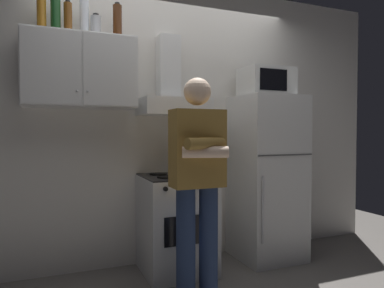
# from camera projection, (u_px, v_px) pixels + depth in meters

# --- Properties ---
(ground_plane) EXTENTS (7.00, 7.00, 0.00)m
(ground_plane) POSITION_uv_depth(u_px,v_px,m) (192.00, 281.00, 2.96)
(ground_plane) COLOR slate
(back_wall_tiled) EXTENTS (4.80, 0.10, 2.70)m
(back_wall_tiled) POSITION_uv_depth(u_px,v_px,m) (169.00, 122.00, 3.47)
(back_wall_tiled) COLOR silver
(back_wall_tiled) RESTS_ON ground_plane
(upper_cabinet) EXTENTS (0.90, 0.37, 0.60)m
(upper_cabinet) POSITION_uv_depth(u_px,v_px,m) (80.00, 72.00, 2.93)
(upper_cabinet) COLOR silver
(stove_oven) EXTENTS (0.60, 0.62, 0.87)m
(stove_oven) POSITION_uv_depth(u_px,v_px,m) (176.00, 223.00, 3.15)
(stove_oven) COLOR silver
(stove_oven) RESTS_ON ground_plane
(range_hood) EXTENTS (0.60, 0.44, 0.75)m
(range_hood) POSITION_uv_depth(u_px,v_px,m) (172.00, 94.00, 3.23)
(range_hood) COLOR white
(refrigerator) EXTENTS (0.60, 0.62, 1.60)m
(refrigerator) POSITION_uv_depth(u_px,v_px,m) (267.00, 177.00, 3.50)
(refrigerator) COLOR silver
(refrigerator) RESTS_ON ground_plane
(microwave) EXTENTS (0.48, 0.37, 0.28)m
(microwave) POSITION_uv_depth(u_px,v_px,m) (266.00, 82.00, 3.49)
(microwave) COLOR silver
(microwave) RESTS_ON refrigerator
(person_standing) EXTENTS (0.38, 0.33, 1.64)m
(person_standing) POSITION_uv_depth(u_px,v_px,m) (198.00, 180.00, 2.56)
(person_standing) COLOR navy
(person_standing) RESTS_ON ground_plane
(cooking_pot) EXTENTS (0.28, 0.18, 0.12)m
(cooking_pot) POSITION_uv_depth(u_px,v_px,m) (195.00, 168.00, 3.08)
(cooking_pot) COLOR #B7BABF
(cooking_pot) RESTS_ON stove_oven
(bottle_liquor_amber) EXTENTS (0.07, 0.07, 0.27)m
(bottle_liquor_amber) POSITION_uv_depth(u_px,v_px,m) (42.00, 15.00, 2.80)
(bottle_liquor_amber) COLOR #B7721E
(bottle_liquor_amber) RESTS_ON upper_cabinet
(bottle_vodka_clear) EXTENTS (0.08, 0.08, 0.32)m
(bottle_vodka_clear) POSITION_uv_depth(u_px,v_px,m) (84.00, 18.00, 2.96)
(bottle_vodka_clear) COLOR silver
(bottle_vodka_clear) RESTS_ON upper_cabinet
(bottle_canister_steel) EXTENTS (0.09, 0.09, 0.20)m
(bottle_canister_steel) POSITION_uv_depth(u_px,v_px,m) (96.00, 27.00, 2.99)
(bottle_canister_steel) COLOR #B2B5BA
(bottle_canister_steel) RESTS_ON upper_cabinet
(bottle_wine_green) EXTENTS (0.08, 0.08, 0.34)m
(bottle_wine_green) POSITION_uv_depth(u_px,v_px,m) (56.00, 12.00, 2.83)
(bottle_wine_green) COLOR #19471E
(bottle_wine_green) RESTS_ON upper_cabinet
(bottle_beer_brown) EXTENTS (0.07, 0.07, 0.27)m
(bottle_beer_brown) POSITION_uv_depth(u_px,v_px,m) (68.00, 18.00, 2.86)
(bottle_beer_brown) COLOR brown
(bottle_beer_brown) RESTS_ON upper_cabinet
(bottle_rum_dark) EXTENTS (0.08, 0.08, 0.30)m
(bottle_rum_dark) POSITION_uv_depth(u_px,v_px,m) (117.00, 21.00, 3.01)
(bottle_rum_dark) COLOR #47230F
(bottle_rum_dark) RESTS_ON upper_cabinet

